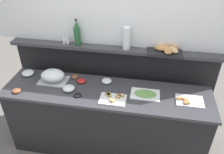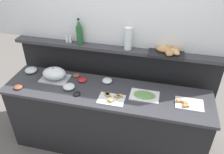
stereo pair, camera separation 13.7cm
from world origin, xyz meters
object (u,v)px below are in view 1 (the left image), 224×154
object	(u,v)px
condiment_bowl_cream	(77,95)
pepper_shaker	(68,41)
glass_bowl_medium	(107,81)
condiment_bowl_dark	(81,81)
glass_bowl_small	(69,88)
bread_basket	(167,49)
serving_cloche	(53,76)
condiment_bowl_red	(75,77)
cold_cuts_platter	(145,94)
water_carafe	(127,38)
sandwich_platter_side	(113,98)
condiment_bowl_teal	(16,91)
sandwich_platter_rear	(188,101)
glass_bowl_large	(28,73)
wine_bottle_green	(77,33)
salt_shaker	(64,40)

from	to	relation	value
condiment_bowl_cream	pepper_shaker	xyz separation A→B (m)	(-0.26, 0.54, 0.39)
glass_bowl_medium	pepper_shaker	world-z (taller)	pepper_shaker
condiment_bowl_dark	glass_bowl_medium	bearing A→B (deg)	8.65
glass_bowl_small	bread_basket	size ratio (longest dim) A/B	0.34
condiment_bowl_dark	pepper_shaker	xyz separation A→B (m)	(-0.23, 0.27, 0.38)
glass_bowl_medium	pepper_shaker	size ratio (longest dim) A/B	1.38
condiment_bowl_cream	serving_cloche	bearing A→B (deg)	148.11
condiment_bowl_dark	condiment_bowl_cream	size ratio (longest dim) A/B	1.30
condiment_bowl_red	cold_cuts_platter	bearing A→B (deg)	-12.30
serving_cloche	water_carafe	world-z (taller)	water_carafe
sandwich_platter_side	pepper_shaker	world-z (taller)	pepper_shaker
glass_bowl_medium	condiment_bowl_red	bearing A→B (deg)	175.44
condiment_bowl_cream	condiment_bowl_teal	distance (m)	0.70
sandwich_platter_rear	glass_bowl_medium	bearing A→B (deg)	168.28
glass_bowl_large	wine_bottle_green	distance (m)	0.80
cold_cuts_platter	condiment_bowl_teal	size ratio (longest dim) A/B	3.24
glass_bowl_medium	glass_bowl_small	bearing A→B (deg)	-150.27
cold_cuts_platter	condiment_bowl_cream	xyz separation A→B (m)	(-0.73, -0.15, 0.00)
condiment_bowl_teal	bread_basket	distance (m)	1.76
pepper_shaker	cold_cuts_platter	bearing A→B (deg)	-21.26
sandwich_platter_rear	glass_bowl_small	bearing A→B (deg)	-178.56
condiment_bowl_red	water_carafe	world-z (taller)	water_carafe
salt_shaker	bread_basket	size ratio (longest dim) A/B	0.22
condiment_bowl_red	condiment_bowl_dark	xyz separation A→B (m)	(0.11, -0.08, 0.00)
sandwich_platter_rear	wine_bottle_green	world-z (taller)	wine_bottle_green
sandwich_platter_side	pepper_shaker	distance (m)	0.92
condiment_bowl_cream	glass_bowl_medium	bearing A→B (deg)	49.42
glass_bowl_large	condiment_bowl_teal	size ratio (longest dim) A/B	1.52
sandwich_platter_side	condiment_bowl_red	world-z (taller)	sandwich_platter_side
sandwich_platter_rear	salt_shaker	distance (m)	1.60
wine_bottle_green	pepper_shaker	distance (m)	0.16
sandwich_platter_rear	condiment_bowl_cream	size ratio (longest dim) A/B	3.61
serving_cloche	bread_basket	distance (m)	1.37
glass_bowl_medium	glass_bowl_small	size ratio (longest dim) A/B	0.88
wine_bottle_green	sandwich_platter_side	bearing A→B (deg)	-45.16
serving_cloche	glass_bowl_medium	xyz separation A→B (m)	(0.64, 0.08, -0.05)
glass_bowl_medium	bread_basket	distance (m)	0.79
sandwich_platter_rear	condiment_bowl_teal	bearing A→B (deg)	-174.99
condiment_bowl_dark	condiment_bowl_cream	bearing A→B (deg)	-83.21
sandwich_platter_side	condiment_bowl_teal	world-z (taller)	sandwich_platter_side
glass_bowl_small	salt_shaker	world-z (taller)	salt_shaker
wine_bottle_green	sandwich_platter_rear	bearing A→B (deg)	-17.78
water_carafe	glass_bowl_large	bearing A→B (deg)	-168.70
sandwich_platter_side	glass_bowl_large	bearing A→B (deg)	165.79
sandwich_platter_rear	water_carafe	bearing A→B (deg)	150.16
glass_bowl_medium	glass_bowl_large	bearing A→B (deg)	-179.37
glass_bowl_large	salt_shaker	bearing A→B (deg)	28.97
cold_cuts_platter	glass_bowl_medium	world-z (taller)	glass_bowl_medium
serving_cloche	glass_bowl_medium	bearing A→B (deg)	7.25
sandwich_platter_side	salt_shaker	bearing A→B (deg)	143.05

